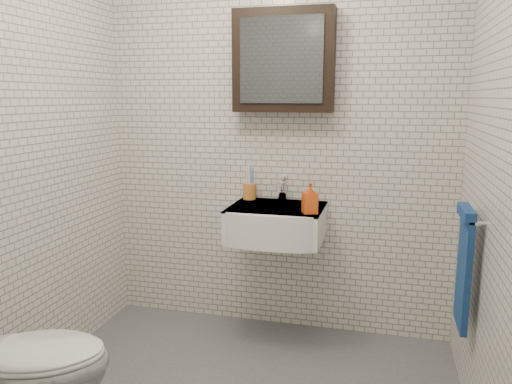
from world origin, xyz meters
TOP-DOWN VIEW (x-y plane):
  - room_shell at (0.00, 0.00)m, footprint 2.22×2.02m
  - washbasin at (0.05, 0.73)m, footprint 0.55×0.50m
  - faucet at (0.05, 0.93)m, footprint 0.06×0.20m
  - mirror_cabinet at (0.05, 0.93)m, footprint 0.60×0.15m
  - towel_rail at (1.04, 0.35)m, footprint 0.09×0.30m
  - toothbrush_cup at (-0.16, 0.94)m, footprint 0.10×0.10m
  - soap_bottle at (0.27, 0.65)m, footprint 0.10×0.10m
  - toilet at (-0.80, -0.46)m, footprint 0.87×0.67m

SIDE VIEW (x-z plane):
  - toilet at x=-0.80m, z-range 0.00..0.78m
  - towel_rail at x=1.04m, z-range 0.43..1.01m
  - washbasin at x=0.05m, z-range 0.66..0.86m
  - toothbrush_cup at x=-0.16m, z-range 0.79..1.02m
  - faucet at x=0.05m, z-range 0.84..0.99m
  - soap_bottle at x=0.27m, z-range 0.85..1.02m
  - room_shell at x=0.00m, z-range 0.21..2.72m
  - mirror_cabinet at x=0.05m, z-range 1.40..2.00m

